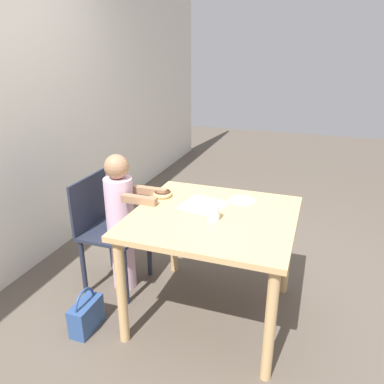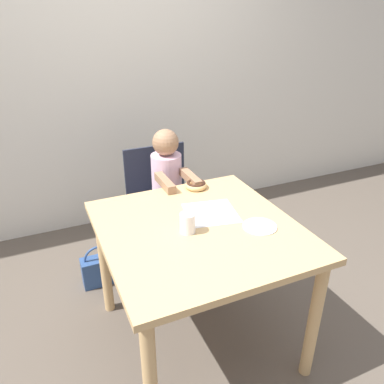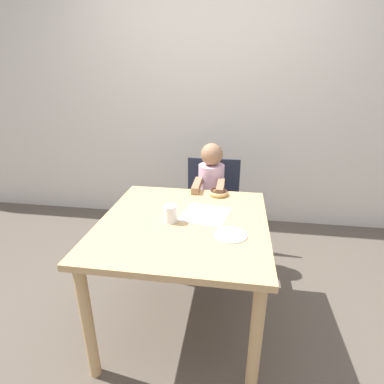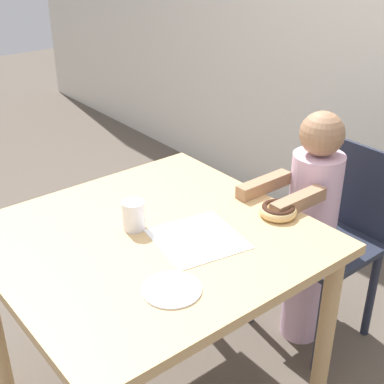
# 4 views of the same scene
# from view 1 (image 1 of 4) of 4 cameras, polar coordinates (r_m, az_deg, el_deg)

# --- Properties ---
(ground_plane) EXTENTS (12.00, 12.00, 0.00)m
(ground_plane) POSITION_cam_1_polar(r_m,az_deg,el_deg) (2.71, 2.92, -17.90)
(ground_plane) COLOR brown
(dining_table) EXTENTS (0.95, 0.99, 0.74)m
(dining_table) POSITION_cam_1_polar(r_m,az_deg,el_deg) (2.35, 3.21, -5.79)
(dining_table) COLOR tan
(dining_table) RESTS_ON ground_plane
(chair) EXTENTS (0.45, 0.41, 0.85)m
(chair) POSITION_cam_1_polar(r_m,az_deg,el_deg) (2.82, -12.67, -5.43)
(chair) COLOR #232838
(chair) RESTS_ON ground_plane
(child_figure) EXTENTS (0.22, 0.43, 1.03)m
(child_figure) POSITION_cam_1_polar(r_m,az_deg,el_deg) (2.73, -10.69, -4.35)
(child_figure) COLOR silver
(child_figure) RESTS_ON ground_plane
(donut) EXTENTS (0.13, 0.13, 0.04)m
(donut) POSITION_cam_1_polar(r_m,az_deg,el_deg) (2.58, -4.50, -0.22)
(donut) COLOR #DBB270
(donut) RESTS_ON dining_table
(napkin) EXTENTS (0.31, 0.31, 0.00)m
(napkin) POSITION_cam_1_polar(r_m,az_deg,el_deg) (2.43, 1.74, -2.02)
(napkin) COLOR white
(napkin) RESTS_ON dining_table
(handbag) EXTENTS (0.24, 0.11, 0.30)m
(handbag) POSITION_cam_1_polar(r_m,az_deg,el_deg) (2.61, -15.81, -17.52)
(handbag) COLOR #2D4C84
(handbag) RESTS_ON ground_plane
(cup) EXTENTS (0.08, 0.08, 0.10)m
(cup) POSITION_cam_1_polar(r_m,az_deg,el_deg) (2.22, 3.26, -3.08)
(cup) COLOR white
(cup) RESTS_ON dining_table
(plate) EXTENTS (0.17, 0.17, 0.01)m
(plate) POSITION_cam_1_polar(r_m,az_deg,el_deg) (2.53, 7.66, -1.28)
(plate) COLOR white
(plate) RESTS_ON dining_table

